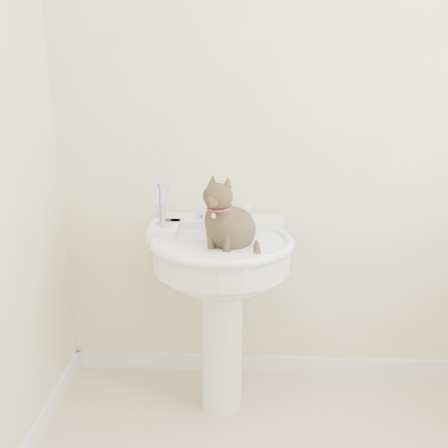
# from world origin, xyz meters

# --- Properties ---
(wall_back) EXTENTS (2.20, 0.00, 2.50)m
(wall_back) POSITION_xyz_m (0.00, 1.10, 1.25)
(wall_back) COLOR #F2E6BD
(wall_back) RESTS_ON ground
(baseboard_back) EXTENTS (2.20, 0.02, 0.09)m
(baseboard_back) POSITION_xyz_m (0.00, 1.09, 0.04)
(baseboard_back) COLOR white
(baseboard_back) RESTS_ON floor
(pedestal_sink) EXTENTS (0.63, 0.62, 0.86)m
(pedestal_sink) POSITION_xyz_m (-0.32, 0.81, 0.68)
(pedestal_sink) COLOR white
(pedestal_sink) RESTS_ON floor
(faucet) EXTENTS (0.28, 0.12, 0.14)m
(faucet) POSITION_xyz_m (-0.32, 0.96, 0.91)
(faucet) COLOR silver
(faucet) RESTS_ON pedestal_sink
(soap_bar) EXTENTS (0.10, 0.08, 0.03)m
(soap_bar) POSITION_xyz_m (-0.29, 1.05, 0.88)
(soap_bar) COLOR orange
(soap_bar) RESTS_ON pedestal_sink
(toothbrush_cup) EXTENTS (0.07, 0.07, 0.19)m
(toothbrush_cup) POSITION_xyz_m (-0.57, 0.87, 0.91)
(toothbrush_cup) COLOR silver
(toothbrush_cup) RESTS_ON pedestal_sink
(cat) EXTENTS (0.23, 0.29, 0.42)m
(cat) POSITION_xyz_m (-0.29, 0.77, 0.91)
(cat) COLOR #4C3B25
(cat) RESTS_ON pedestal_sink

